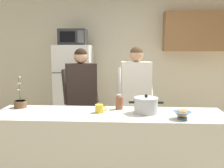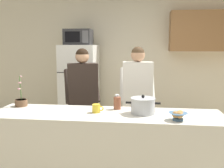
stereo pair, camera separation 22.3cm
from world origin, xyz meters
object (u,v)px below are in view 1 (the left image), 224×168
Objects in this scene: person_by_sink at (136,90)px; bread_bowl at (182,114)px; cooking_pot at (146,105)px; coffee_mug at (99,109)px; person_near_pot at (81,92)px; potted_orchid at (20,103)px; bottle_near_edge at (119,102)px; refrigerator at (75,91)px; microwave at (73,37)px.

person_by_sink reaches higher than bread_bowl.
coffee_mug is at bearing -178.10° from cooking_pot.
person_by_sink reaches higher than coffee_mug.
potted_orchid is (-0.65, -0.58, -0.04)m from person_near_pot.
person_by_sink reaches higher than cooking_pot.
person_near_pot is 9.24× the size of bottle_near_edge.
refrigerator is at bearing 126.91° from bread_bowl.
person_by_sink is 9.38× the size of bottle_near_edge.
coffee_mug is (0.34, -0.76, -0.05)m from person_near_pot.
person_near_pot reaches higher than coffee_mug.
potted_orchid reaches higher than bread_bowl.
bottle_near_edge is (-0.30, 0.17, -0.00)m from cooking_pot.
cooking_pot is at bearing -56.64° from microwave.
bottle_near_edge reaches higher than bread_bowl.
cooking_pot is at bearing -29.03° from bottle_near_edge.
coffee_mug is at bearing -10.83° from potted_orchid.
microwave reaches higher than cooking_pot.
microwave is 2.72× the size of bottle_near_edge.
person_near_pot is at bearing 114.09° from coffee_mug.
refrigerator is at bearing 78.70° from potted_orchid.
refrigerator is 4.35× the size of potted_orchid.
refrigerator is 1.03× the size of person_near_pot.
potted_orchid is at bearing 169.17° from coffee_mug.
person_near_pot is 1.56m from bread_bowl.
microwave reaches higher than person_by_sink.
person_near_pot is 4.27× the size of cooking_pot.
bottle_near_edge is (0.22, 0.19, 0.04)m from coffee_mug.
microwave is 2.11m from coffee_mug.
microwave is at bearing 127.21° from bread_bowl.
coffee_mug is (0.66, -1.83, 0.13)m from refrigerator.
microwave reaches higher than person_near_pot.
potted_orchid is at bearing 167.88° from bread_bowl.
cooking_pot is at bearing 1.90° from coffee_mug.
coffee_mug is 0.90m from bread_bowl.
refrigerator is 1.02× the size of person_by_sink.
bread_bowl is 0.77m from bottle_near_edge.
potted_orchid is at bearing 179.84° from bottle_near_edge.
coffee_mug is 0.34× the size of potted_orchid.
bread_bowl is (1.53, -2.04, 0.13)m from refrigerator.
bread_bowl is at bearing -52.79° from microwave.
cooking_pot is 0.42m from bread_bowl.
microwave is 0.29× the size of person_by_sink.
coffee_mug is at bearing -69.96° from microwave.
microwave reaches higher than refrigerator.
coffee_mug is 0.29m from bottle_near_edge.
bread_bowl is 1.91m from potted_orchid.
person_near_pot is 0.84m from coffee_mug.
potted_orchid is (-0.33, -1.64, 0.14)m from refrigerator.
potted_orchid reaches higher than coffee_mug.
cooking_pot is at bearing 147.19° from bread_bowl.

